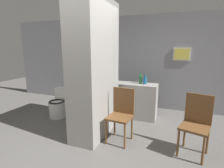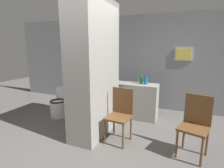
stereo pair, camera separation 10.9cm
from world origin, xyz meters
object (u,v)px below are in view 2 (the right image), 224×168
at_px(chair_by_doorway, 195,123).
at_px(toilet, 60,105).
at_px(bottle_tall, 141,79).
at_px(chair_near_pillar, 120,112).
at_px(bicycle, 96,100).

bearing_deg(chair_by_doorway, toilet, -173.24).
height_order(toilet, bottle_tall, bottle_tall).
bearing_deg(toilet, chair_near_pillar, -16.38).
distance_m(toilet, bottle_tall, 2.15).
xyz_separation_m(toilet, chair_by_doorway, (3.08, -0.51, 0.25)).
distance_m(toilet, chair_by_doorway, 3.14).
xyz_separation_m(toilet, chair_near_pillar, (1.83, -0.54, 0.25)).
bearing_deg(chair_near_pillar, toilet, 168.63).
height_order(chair_by_doorway, bottle_tall, bottle_tall).
height_order(toilet, bicycle, toilet).
relative_size(bicycle, bottle_tall, 5.78).
bearing_deg(bottle_tall, chair_near_pillar, -93.63).
xyz_separation_m(toilet, bottle_tall, (1.91, 0.72, 0.67)).
distance_m(toilet, chair_near_pillar, 1.92).
relative_size(chair_by_doorway, bicycle, 0.58).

